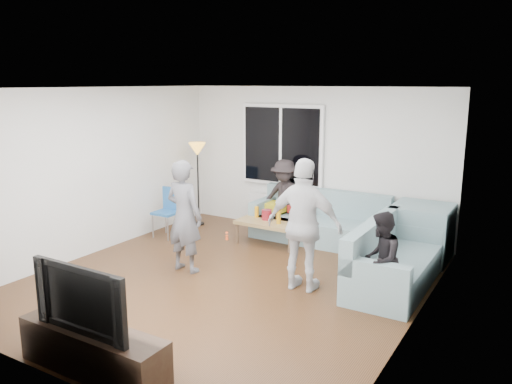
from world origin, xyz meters
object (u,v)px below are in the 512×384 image
Objects in this scene: sofa_right_section at (396,255)px; spectator_right at (381,259)px; player_left at (184,216)px; spectator_back at (284,198)px; tv_console at (93,350)px; floor_lamp at (198,185)px; television at (89,296)px; player_right at (304,226)px; side_chair at (166,213)px; sofa_back_section at (319,217)px; coffee_table at (270,232)px.

spectator_right is (0.00, -0.70, 0.16)m from sofa_right_section.
spectator_back is (0.41, 2.27, -0.13)m from player_left.
spectator_right is 0.73× the size of tv_console.
spectator_right reaches higher than sofa_right_section.
tv_console is at bearing 152.31° from sofa_right_section.
sofa_right_section is 4.22m from floor_lamp.
sofa_right_section is 3.98m from television.
side_chair is at bearing -18.21° from player_right.
sofa_right_section is 2.33× the size of side_chair.
floor_lamp is at bearing -175.20° from sofa_back_section.
player_right is at bearing -94.76° from spectator_right.
player_right reaches higher than television.
spectator_back is (-0.68, 0.03, 0.25)m from sofa_back_section.
floor_lamp reaches higher than tv_console.
sofa_back_section is 1.44× the size of tv_console.
floor_lamp is at bearing 88.51° from side_chair.
side_chair is 0.49× the size of player_right.
coffee_table is 2.06m from player_right.
tv_console is (2.23, -4.57, -0.56)m from floor_lamp.
side_chair is at bearing 88.27° from sofa_right_section.
player_left is 2.31m from spectator_back.
side_chair is at bearing 121.45° from tv_console.
player_left is at bearing 110.01° from television.
side_chair is 0.53× the size of player_left.
player_right is (1.76, 0.25, 0.06)m from player_left.
coffee_table is 1.88m from floor_lamp.
side_chair is at bearing -108.34° from spectator_right.
floor_lamp is 3.55m from player_right.
player_right is (3.07, -1.79, 0.09)m from floor_lamp.
spectator_right is (2.31, -1.41, 0.39)m from coffee_table.
player_left reaches higher than television.
side_chair is 0.55× the size of floor_lamp.
coffee_table is 2.73m from spectator_right.
sofa_right_section is 1.82× the size of coffee_table.
side_chair reaches higher than sofa_back_section.
player_right is (0.67, -1.99, 0.45)m from sofa_back_section.
spectator_back is at bearing 177.48° from sofa_back_section.
sofa_back_section is at bearing 40.64° from coffee_table.
tv_console is at bearing -84.78° from spectator_back.
player_right is at bearing -30.29° from floor_lamp.
sofa_back_section is 1.42× the size of player_left.
sofa_right_section is at bearing -3.22° from side_chair.
player_left reaches higher than spectator_back.
coffee_table is (-0.64, -0.55, -0.22)m from sofa_back_section.
side_chair is at bearing -37.93° from player_left.
floor_lamp reaches higher than coffee_table.
spectator_right is (4.07, -0.82, 0.16)m from side_chair.
sofa_right_section is 0.72m from spectator_right.
floor_lamp reaches higher than sofa_right_section.
tv_console is 1.42× the size of television.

